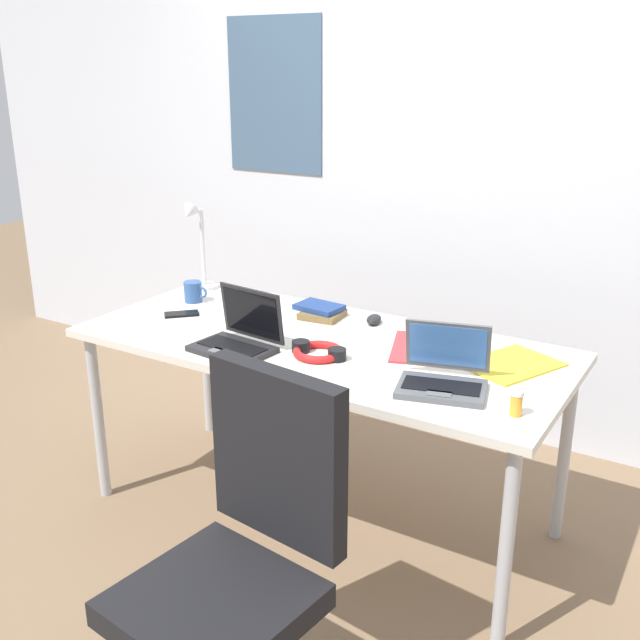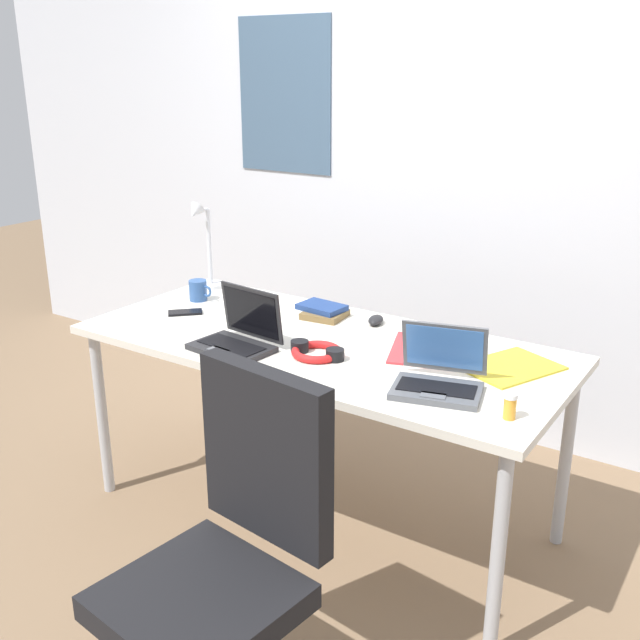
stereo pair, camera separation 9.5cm
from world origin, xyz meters
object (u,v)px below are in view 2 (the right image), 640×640
at_px(cell_phone, 185,312).
at_px(office_chair, 223,591).
at_px(desk_lamp, 204,246).
at_px(laptop_front_right, 238,337).
at_px(paper_folder_back_left, 425,350).
at_px(paper_folder_front_right, 510,367).
at_px(computer_mouse, 376,320).
at_px(headphones, 317,351).
at_px(coffee_mug, 198,290).
at_px(book_stack, 323,311).
at_px(pill_bottle, 510,406).
at_px(laptop_near_mouse, 439,377).

height_order(cell_phone, office_chair, office_chair).
bearing_deg(office_chair, cell_phone, 136.61).
relative_size(desk_lamp, laptop_front_right, 1.34).
height_order(cell_phone, paper_folder_back_left, cell_phone).
xyz_separation_m(desk_lamp, office_chair, (1.11, -1.21, -0.54)).
relative_size(desk_lamp, office_chair, 0.41).
height_order(laptop_front_right, paper_folder_front_right, laptop_front_right).
distance_m(desk_lamp, computer_mouse, 0.90).
distance_m(laptop_front_right, office_chair, 0.95).
distance_m(headphones, paper_folder_back_left, 0.38).
xyz_separation_m(headphones, paper_folder_front_right, (0.60, 0.26, -0.01)).
relative_size(cell_phone, coffee_mug, 1.20).
bearing_deg(office_chair, desk_lamp, 132.62).
relative_size(laptop_front_right, computer_mouse, 3.12).
distance_m(laptop_front_right, book_stack, 0.46).
relative_size(book_stack, coffee_mug, 1.78).
bearing_deg(computer_mouse, pill_bottle, -49.89).
xyz_separation_m(laptop_front_right, laptop_near_mouse, (0.75, 0.07, -0.00)).
height_order(laptop_front_right, coffee_mug, laptop_front_right).
bearing_deg(headphones, laptop_front_right, -161.13).
relative_size(laptop_front_right, office_chair, 0.31).
relative_size(laptop_near_mouse, computer_mouse, 3.39).
xyz_separation_m(laptop_front_right, pill_bottle, (1.00, -0.01, -0.00)).
distance_m(laptop_front_right, paper_folder_back_left, 0.66).
bearing_deg(cell_phone, book_stack, 74.40).
relative_size(laptop_front_right, headphones, 1.40).
bearing_deg(headphones, book_stack, 120.02).
relative_size(computer_mouse, paper_folder_back_left, 0.31).
distance_m(laptop_front_right, paper_folder_front_right, 0.95).
xyz_separation_m(paper_folder_front_right, coffee_mug, (-1.38, -0.01, 0.04)).
bearing_deg(desk_lamp, headphones, -24.96).
height_order(pill_bottle, coffee_mug, coffee_mug).
bearing_deg(office_chair, coffee_mug, 133.93).
height_order(computer_mouse, pill_bottle, pill_bottle).
distance_m(computer_mouse, book_stack, 0.22).
bearing_deg(headphones, pill_bottle, -7.85).
bearing_deg(pill_bottle, paper_folder_back_left, 141.19).
bearing_deg(paper_folder_back_left, headphones, -139.45).
xyz_separation_m(computer_mouse, paper_folder_front_right, (0.59, -0.14, -0.01)).
bearing_deg(laptop_near_mouse, book_stack, 150.29).
xyz_separation_m(pill_bottle, office_chair, (-0.49, -0.70, -0.38)).
relative_size(desk_lamp, computer_mouse, 4.17).
xyz_separation_m(computer_mouse, pill_bottle, (0.72, -0.50, 0.02)).
xyz_separation_m(cell_phone, office_chair, (0.94, -0.89, -0.35)).
distance_m(desk_lamp, laptop_near_mouse, 1.42).
height_order(headphones, paper_folder_front_right, headphones).
relative_size(paper_folder_back_left, coffee_mug, 2.74).
relative_size(book_stack, paper_folder_back_left, 0.65).
distance_m(laptop_front_right, pill_bottle, 1.00).
xyz_separation_m(desk_lamp, computer_mouse, (0.88, -0.00, -0.18)).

